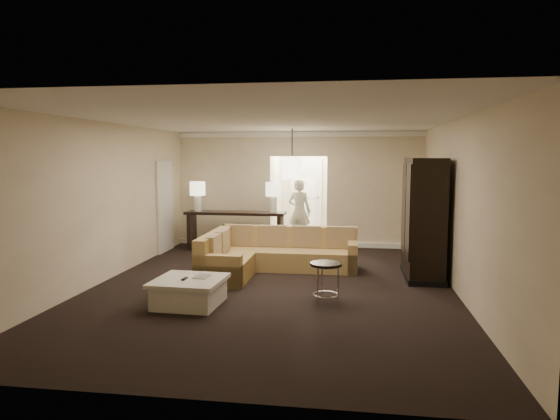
% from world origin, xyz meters
% --- Properties ---
extents(ground, '(8.00, 8.00, 0.00)m').
position_xyz_m(ground, '(0.00, 0.00, 0.00)').
color(ground, black).
rests_on(ground, ground).
extents(wall_back, '(6.00, 0.04, 2.80)m').
position_xyz_m(wall_back, '(0.00, 4.00, 1.40)').
color(wall_back, beige).
rests_on(wall_back, ground).
extents(wall_front, '(6.00, 0.04, 2.80)m').
position_xyz_m(wall_front, '(0.00, -4.00, 1.40)').
color(wall_front, beige).
rests_on(wall_front, ground).
extents(wall_left, '(0.04, 8.00, 2.80)m').
position_xyz_m(wall_left, '(-3.00, 0.00, 1.40)').
color(wall_left, beige).
rests_on(wall_left, ground).
extents(wall_right, '(0.04, 8.00, 2.80)m').
position_xyz_m(wall_right, '(3.00, 0.00, 1.40)').
color(wall_right, beige).
rests_on(wall_right, ground).
extents(ceiling, '(6.00, 8.00, 0.02)m').
position_xyz_m(ceiling, '(0.00, 0.00, 2.80)').
color(ceiling, white).
rests_on(ceiling, wall_back).
extents(crown_molding, '(6.00, 0.10, 0.12)m').
position_xyz_m(crown_molding, '(0.00, 3.95, 2.73)').
color(crown_molding, white).
rests_on(crown_molding, wall_back).
extents(baseboard, '(6.00, 0.10, 0.12)m').
position_xyz_m(baseboard, '(0.00, 3.95, 0.06)').
color(baseboard, white).
rests_on(baseboard, ground).
extents(side_door, '(0.05, 0.90, 2.10)m').
position_xyz_m(side_door, '(-2.97, 2.80, 1.05)').
color(side_door, silver).
rests_on(side_door, ground).
extents(foyer, '(1.44, 2.02, 2.80)m').
position_xyz_m(foyer, '(0.00, 5.34, 1.30)').
color(foyer, silver).
rests_on(foyer, ground).
extents(sectional_sofa, '(2.74, 2.19, 0.82)m').
position_xyz_m(sectional_sofa, '(-0.27, 1.09, 0.33)').
color(sectional_sofa, brown).
rests_on(sectional_sofa, ground).
extents(coffee_table, '(1.04, 1.04, 0.42)m').
position_xyz_m(coffee_table, '(-1.05, -1.20, 0.20)').
color(coffee_table, white).
rests_on(coffee_table, ground).
extents(console_table, '(2.36, 0.55, 0.91)m').
position_xyz_m(console_table, '(-1.40, 3.20, 0.54)').
color(console_table, black).
rests_on(console_table, ground).
extents(armoire, '(0.65, 1.51, 2.17)m').
position_xyz_m(armoire, '(2.59, 1.09, 1.04)').
color(armoire, black).
rests_on(armoire, ground).
extents(drink_table, '(0.48, 0.48, 0.60)m').
position_xyz_m(drink_table, '(0.94, -0.74, 0.43)').
color(drink_table, black).
rests_on(drink_table, ground).
extents(table_lamp_left, '(0.36, 0.36, 0.70)m').
position_xyz_m(table_lamp_left, '(-2.31, 3.21, 1.37)').
color(table_lamp_left, silver).
rests_on(table_lamp_left, console_table).
extents(table_lamp_right, '(0.36, 0.36, 0.70)m').
position_xyz_m(table_lamp_right, '(-0.49, 3.19, 1.37)').
color(table_lamp_right, silver).
rests_on(table_lamp_right, console_table).
extents(pendant_light, '(0.38, 0.38, 1.09)m').
position_xyz_m(pendant_light, '(0.00, 2.70, 1.95)').
color(pendant_light, black).
rests_on(pendant_light, ceiling).
extents(person, '(0.75, 0.60, 1.81)m').
position_xyz_m(person, '(-0.01, 4.30, 0.91)').
color(person, beige).
rests_on(person, ground).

